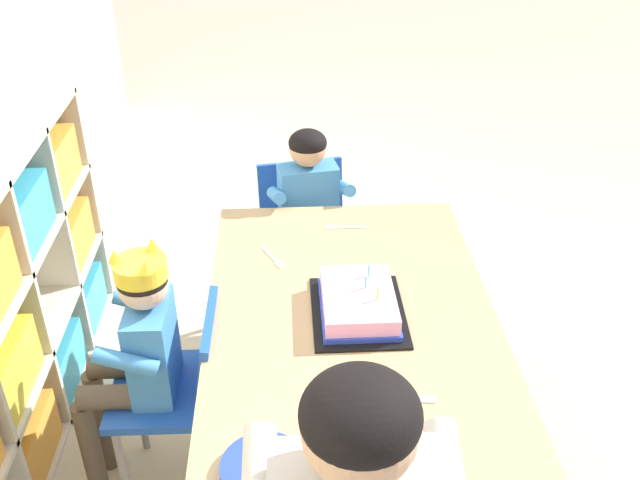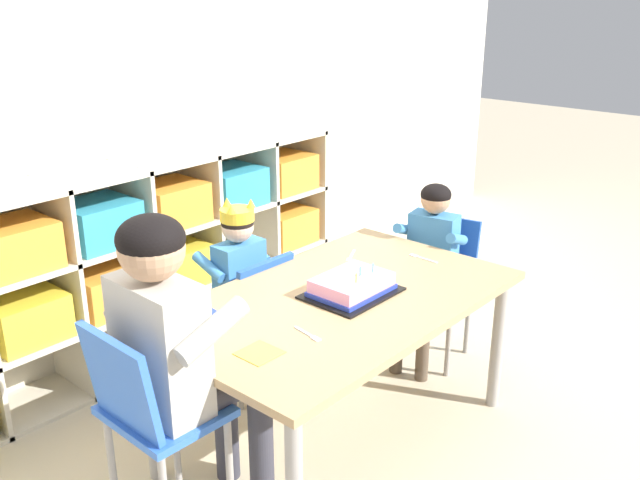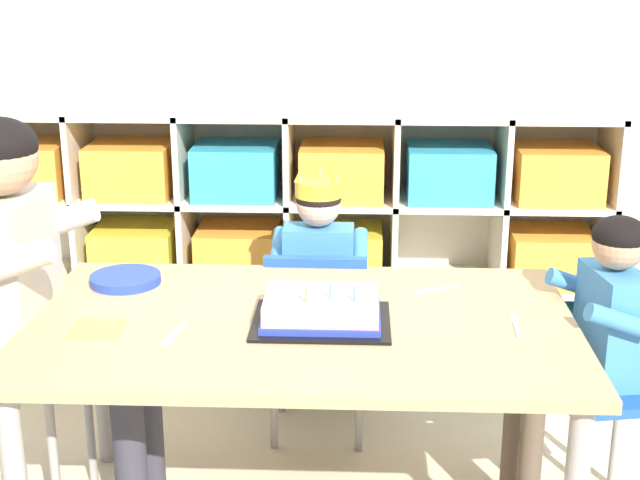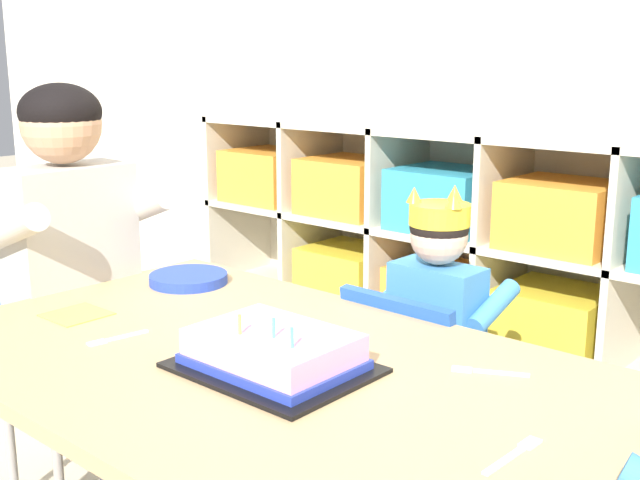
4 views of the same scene
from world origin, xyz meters
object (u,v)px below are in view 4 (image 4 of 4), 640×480
classroom_chair_adult_side (65,322)px  fork_beside_plate_stack (114,339)px  paper_plate_stack (189,279)px  fork_at_table_front_edge (515,453)px  adult_helper_seated (84,255)px  fork_near_cake_tray (485,371)px  child_with_crown (447,318)px  classroom_chair_blue (420,389)px  activity_table (261,392)px  birthday_cake_on_tray (273,354)px

classroom_chair_adult_side → fork_beside_plate_stack: (0.50, -0.18, 0.13)m
paper_plate_stack → fork_beside_plate_stack: bearing=-60.4°
classroom_chair_adult_side → fork_at_table_front_edge: size_ratio=5.62×
adult_helper_seated → fork_near_cake_tray: 1.02m
classroom_chair_adult_side → child_with_crown: bearing=-55.4°
classroom_chair_blue → adult_helper_seated: 0.86m
child_with_crown → paper_plate_stack: (-0.51, -0.36, 0.08)m
classroom_chair_blue → activity_table: bearing=88.8°
classroom_chair_blue → adult_helper_seated: size_ratio=0.59×
child_with_crown → fork_near_cake_tray: bearing=130.5°
adult_helper_seated → fork_at_table_front_edge: size_ratio=7.90×
paper_plate_stack → fork_beside_plate_stack: paper_plate_stack is taller
classroom_chair_blue → adult_helper_seated: bearing=32.7°
paper_plate_stack → fork_at_table_front_edge: size_ratio=1.38×
activity_table → classroom_chair_adult_side: bearing=175.0°
activity_table → fork_near_cake_tray: size_ratio=10.61×
activity_table → child_with_crown: bearing=88.2°
adult_helper_seated → fork_near_cake_tray: adult_helper_seated is taller
classroom_chair_adult_side → birthday_cake_on_tray: classroom_chair_adult_side is taller
adult_helper_seated → birthday_cake_on_tray: adult_helper_seated is taller
classroom_chair_blue → fork_near_cake_tray: bearing=139.6°
paper_plate_stack → fork_near_cake_tray: (0.83, -0.02, -0.01)m
activity_table → fork_beside_plate_stack: bearing=-158.5°
birthday_cake_on_tray → fork_at_table_front_edge: size_ratio=2.42×
adult_helper_seated → child_with_crown: bearing=-51.0°
classroom_chair_blue → paper_plate_stack: classroom_chair_blue is taller
adult_helper_seated → fork_beside_plate_stack: bearing=-114.2°
classroom_chair_blue → classroom_chair_adult_side: bearing=28.6°
birthday_cake_on_tray → fork_beside_plate_stack: 0.36m
fork_beside_plate_stack → birthday_cake_on_tray: bearing=-64.9°
paper_plate_stack → adult_helper_seated: bearing=-137.0°
child_with_crown → birthday_cake_on_tray: bearing=93.7°
birthday_cake_on_tray → paper_plate_stack: 0.60m
activity_table → child_with_crown: child_with_crown is taller
fork_at_table_front_edge → fork_beside_plate_stack: 0.81m
child_with_crown → fork_at_table_front_edge: child_with_crown is taller
child_with_crown → paper_plate_stack: size_ratio=4.52×
activity_table → birthday_cake_on_tray: size_ratio=4.03×
birthday_cake_on_tray → fork_near_cake_tray: (0.29, 0.23, -0.03)m
child_with_crown → classroom_chair_adult_side: 0.97m
classroom_chair_adult_side → adult_helper_seated: 0.23m
fork_at_table_front_edge → birthday_cake_on_tray: bearing=-87.1°
fork_near_cake_tray → fork_at_table_front_edge: 0.29m
activity_table → birthday_cake_on_tray: bearing=-19.4°
activity_table → adult_helper_seated: size_ratio=1.23×
activity_table → paper_plate_stack: bearing=154.3°
birthday_cake_on_tray → classroom_chair_adult_side: bearing=174.1°
fork_at_table_front_edge → classroom_chair_adult_side: bearing=-91.2°
child_with_crown → fork_at_table_front_edge: size_ratio=6.23×
adult_helper_seated → fork_beside_plate_stack: (0.38, -0.18, -0.07)m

